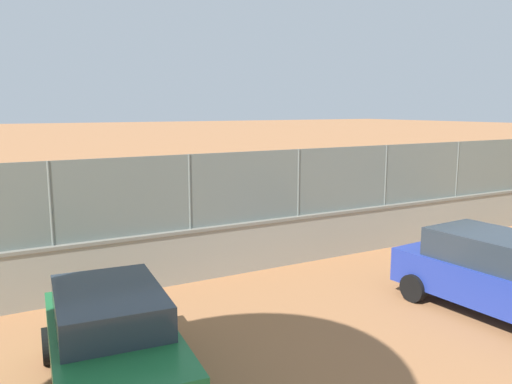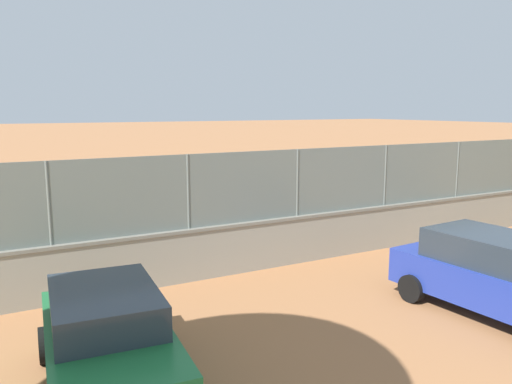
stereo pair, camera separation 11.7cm
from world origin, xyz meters
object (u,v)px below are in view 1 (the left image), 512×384
(parked_car_blue, at_px, (498,274))
(player_near_wall_returning, at_px, (60,190))
(player_baseline_waiting, at_px, (368,200))
(player_crossing_court, at_px, (240,174))
(sports_ball, at_px, (112,216))
(parked_car_green, at_px, (112,340))

(parked_car_blue, bearing_deg, player_near_wall_returning, -68.85)
(player_baseline_waiting, xyz_separation_m, parked_car_blue, (2.91, 7.21, -0.14))
(player_near_wall_returning, bearing_deg, player_crossing_court, 179.68)
(sports_ball, relative_size, parked_car_green, 0.03)
(player_near_wall_returning, height_order, player_baseline_waiting, player_baseline_waiting)
(parked_car_green, bearing_deg, player_crossing_court, -123.93)
(player_near_wall_returning, bearing_deg, player_baseline_waiting, 136.09)
(parked_car_blue, bearing_deg, player_crossing_court, -98.37)
(sports_ball, bearing_deg, parked_car_blue, 109.05)
(player_near_wall_returning, height_order, parked_car_green, parked_car_green)
(player_crossing_court, bearing_deg, parked_car_blue, 81.63)
(player_baseline_waiting, distance_m, parked_car_green, 12.30)
(player_baseline_waiting, relative_size, player_crossing_court, 1.01)
(player_baseline_waiting, distance_m, player_crossing_court, 8.72)
(sports_ball, height_order, parked_car_blue, parked_car_blue)
(player_near_wall_returning, relative_size, player_crossing_court, 0.89)
(player_crossing_court, distance_m, sports_ball, 7.46)
(parked_car_green, xyz_separation_m, parked_car_blue, (-7.70, 0.99, 0.06))
(player_crossing_court, bearing_deg, player_baseline_waiting, 93.77)
(sports_ball, bearing_deg, player_baseline_waiting, 140.29)
(parked_car_green, bearing_deg, sports_ball, -103.64)
(player_crossing_court, distance_m, parked_car_blue, 16.08)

